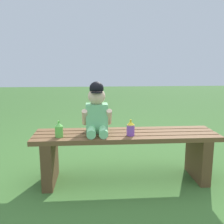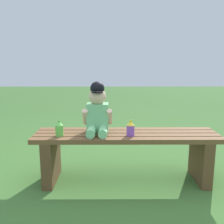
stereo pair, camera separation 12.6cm
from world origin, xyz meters
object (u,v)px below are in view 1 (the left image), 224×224
park_bench (126,148)px  child_figure (97,111)px  sippy_cup_right (131,128)px  sippy_cup_left (59,129)px

park_bench → child_figure: (-0.23, 0.02, 0.31)m
child_figure → sippy_cup_right: (0.25, -0.10, -0.12)m
child_figure → sippy_cup_left: 0.32m
child_figure → sippy_cup_left: (-0.29, -0.10, -0.12)m
sippy_cup_left → sippy_cup_right: bearing=0.0°
child_figure → sippy_cup_left: bearing=-161.1°
park_bench → sippy_cup_left: size_ratio=11.66×
park_bench → child_figure: 0.38m
child_figure → sippy_cup_right: bearing=-21.0°
child_figure → sippy_cup_right: child_figure is taller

